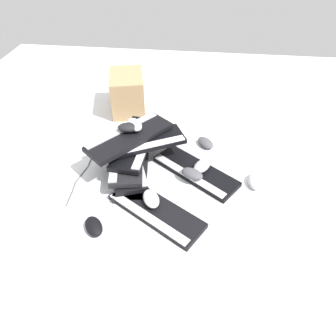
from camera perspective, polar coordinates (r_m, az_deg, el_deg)
The scene contains 19 objects.
ground_plane at distance 1.49m, azimuth 1.22°, elevation -1.09°, with size 3.20×3.20×0.00m, color white.
keyboard_0 at distance 1.31m, azimuth -2.37°, elevation -8.22°, with size 0.36×0.45×0.03m.
keyboard_1 at distance 1.49m, azimuth 5.21°, elevation -0.66°, with size 0.38×0.44×0.03m.
keyboard_2 at distance 1.51m, azimuth -6.88°, elevation -0.02°, with size 0.46×0.20×0.03m.
keyboard_3 at distance 1.51m, azimuth -7.90°, elevation 1.31°, with size 0.46×0.29×0.03m.
keyboard_4 at distance 1.50m, azimuth -7.87°, elevation 2.56°, with size 0.46×0.22×0.03m.
keyboard_5 at distance 1.52m, azimuth -6.14°, elevation 4.81°, with size 0.45×0.18×0.03m.
keyboard_6 at distance 1.47m, azimuth -5.38°, elevation 4.87°, with size 0.33×0.46×0.03m.
keyboard_7 at distance 1.47m, azimuth -7.38°, elevation 5.96°, with size 0.43×0.40×0.03m.
mouse_0 at distance 1.29m, azimuth -13.96°, elevation -10.74°, with size 0.11×0.07×0.04m, color black.
mouse_1 at distance 1.31m, azimuth -3.23°, elevation -5.85°, with size 0.11×0.07×0.04m, color silver.
mouse_2 at distance 1.47m, azimuth -7.45°, elevation 7.70°, with size 0.11×0.07×0.04m, color black.
mouse_3 at distance 1.48m, azimuth 16.19°, elevation -2.41°, with size 0.11×0.07×0.04m, color #B7B7BC.
mouse_4 at distance 1.48m, azimuth -6.41°, elevation 8.21°, with size 0.11×0.07×0.04m, color silver.
mouse_5 at distance 1.42m, azimuth 4.61°, elevation -1.11°, with size 0.11×0.07×0.04m, color #4C4C51.
mouse_6 at distance 1.66m, azimuth 7.16°, elevation 4.79°, with size 0.11×0.07×0.04m, color #4C4C51.
mouse_7 at distance 1.47m, azimuth 6.47°, elevation 0.37°, with size 0.11×0.07×0.04m, color #B7B7BC.
cable_0 at distance 1.59m, azimuth -14.35°, elevation 0.71°, with size 0.49×0.18×0.01m.
cardboard_box at distance 1.94m, azimuth -7.72°, elevation 14.02°, with size 0.28×0.20×0.23m, color tan.
Camera 1 is at (1.08, 0.09, 1.02)m, focal length 32.00 mm.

